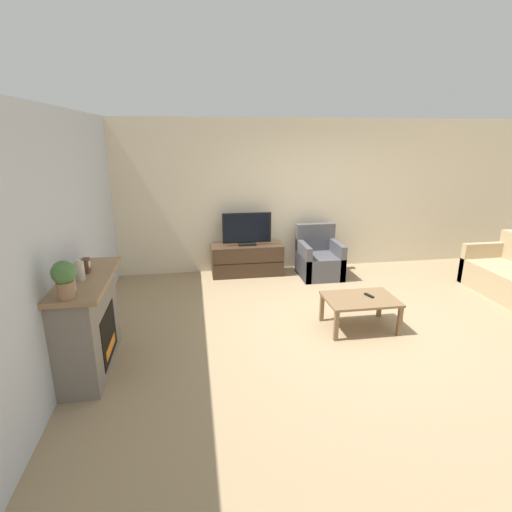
# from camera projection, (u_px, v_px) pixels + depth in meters

# --- Properties ---
(ground_plane) EXTENTS (24.00, 24.00, 0.00)m
(ground_plane) POSITION_uv_depth(u_px,v_px,m) (354.00, 323.00, 5.34)
(ground_plane) COLOR #9E8460
(wall_back) EXTENTS (12.00, 0.06, 2.70)m
(wall_back) POSITION_uv_depth(u_px,v_px,m) (306.00, 196.00, 7.28)
(wall_back) COLOR beige
(wall_back) RESTS_ON ground
(wall_left) EXTENTS (0.06, 12.00, 2.70)m
(wall_left) POSITION_uv_depth(u_px,v_px,m) (69.00, 235.00, 4.42)
(wall_left) COLOR silver
(wall_left) RESTS_ON ground
(fireplace) EXTENTS (0.51, 1.33, 1.04)m
(fireplace) POSITION_uv_depth(u_px,v_px,m) (88.00, 322.00, 4.19)
(fireplace) COLOR slate
(fireplace) RESTS_ON ground
(mantel_vase_left) EXTENTS (0.07, 0.07, 0.29)m
(mantel_vase_left) POSITION_uv_depth(u_px,v_px,m) (70.00, 277.00, 3.62)
(mantel_vase_left) COLOR beige
(mantel_vase_left) RESTS_ON fireplace
(mantel_vase_centre_left) EXTENTS (0.09, 0.09, 0.22)m
(mantel_vase_centre_left) POSITION_uv_depth(u_px,v_px,m) (80.00, 270.00, 3.91)
(mantel_vase_centre_left) COLOR beige
(mantel_vase_centre_left) RESTS_ON fireplace
(mantel_clock) EXTENTS (0.08, 0.11, 0.15)m
(mantel_clock) POSITION_uv_depth(u_px,v_px,m) (86.00, 266.00, 4.14)
(mantel_clock) COLOR brown
(mantel_clock) RESTS_ON fireplace
(potted_plant) EXTENTS (0.21, 0.21, 0.35)m
(potted_plant) POSITION_uv_depth(u_px,v_px,m) (64.00, 277.00, 3.45)
(potted_plant) COLOR #936B4C
(potted_plant) RESTS_ON fireplace
(tv_stand) EXTENTS (1.26, 0.47, 0.55)m
(tv_stand) POSITION_uv_depth(u_px,v_px,m) (247.00, 260.00, 7.13)
(tv_stand) COLOR #422D1E
(tv_stand) RESTS_ON ground
(tv) EXTENTS (0.86, 0.18, 0.58)m
(tv) POSITION_uv_depth(u_px,v_px,m) (247.00, 230.00, 6.97)
(tv) COLOR black
(tv) RESTS_ON tv_stand
(armchair) EXTENTS (0.70, 0.76, 0.89)m
(armchair) POSITION_uv_depth(u_px,v_px,m) (319.00, 260.00, 7.07)
(armchair) COLOR #4C4C51
(armchair) RESTS_ON ground
(coffee_table) EXTENTS (0.91, 0.63, 0.42)m
(coffee_table) POSITION_uv_depth(u_px,v_px,m) (360.00, 302.00, 5.11)
(coffee_table) COLOR brown
(coffee_table) RESTS_ON ground
(remote) EXTENTS (0.09, 0.15, 0.02)m
(remote) POSITION_uv_depth(u_px,v_px,m) (369.00, 295.00, 5.14)
(remote) COLOR black
(remote) RESTS_ON coffee_table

